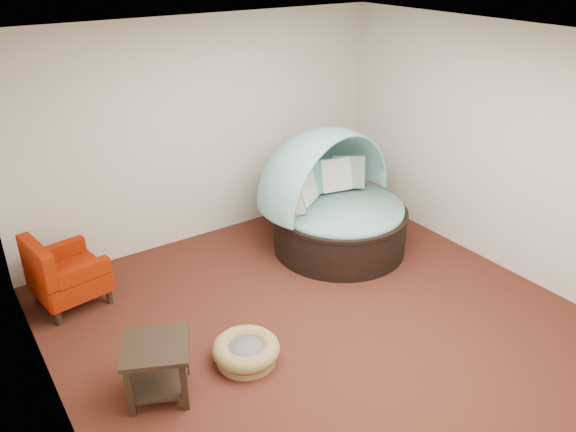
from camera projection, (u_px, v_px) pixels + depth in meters
floor at (323, 324)px, 5.76m from camera, size 5.00×5.00×0.00m
wall_back at (204, 132)px, 7.00m from camera, size 5.00×0.00×5.00m
wall_left at (41, 284)px, 3.88m from camera, size 0.00×5.00×5.00m
wall_right at (500, 150)px, 6.41m from camera, size 0.00×5.00×5.00m
ceiling at (332, 43)px, 4.53m from camera, size 5.00×5.00×0.00m
canopy_daybed at (335, 195)px, 6.95m from camera, size 2.00×1.95×1.53m
pet_basket at (246, 351)px, 5.21m from camera, size 0.83×0.83×0.22m
red_armchair at (64, 274)px, 5.92m from camera, size 0.80×0.80×0.82m
side_table at (157, 362)px, 4.74m from camera, size 0.73×0.73×0.52m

